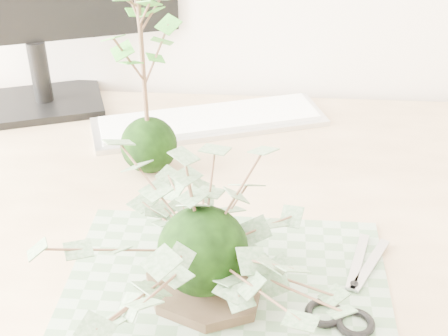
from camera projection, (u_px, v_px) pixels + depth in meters
The scene contains 7 objects.
desk at pixel (210, 235), 1.03m from camera, with size 1.60×0.70×0.74m.
cutting_mat at pixel (227, 280), 0.80m from camera, with size 0.41×0.27×0.00m, color #4E6E4A.
stone_dish at pixel (204, 289), 0.78m from camera, with size 0.16×0.16×0.01m, color black.
ivy_kokedama at pixel (202, 216), 0.71m from camera, with size 0.39×0.39×0.22m.
maple_kokedama at pixel (139, 10), 0.89m from camera, with size 0.22×0.22×0.38m.
keyboard at pixel (210, 121), 1.16m from camera, with size 0.45×0.26×0.02m.
scissors at pixel (354, 306), 0.76m from camera, with size 0.10×0.20×0.01m.
Camera 1 is at (0.05, 0.42, 1.29)m, focal length 50.00 mm.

